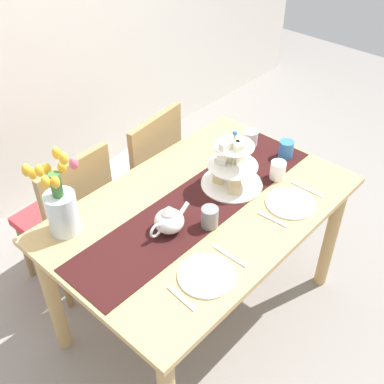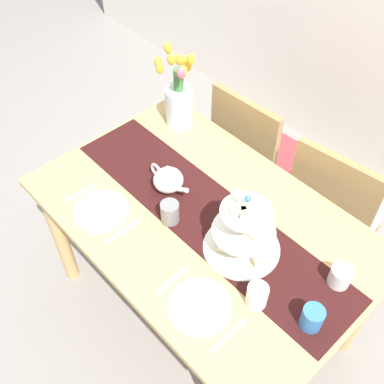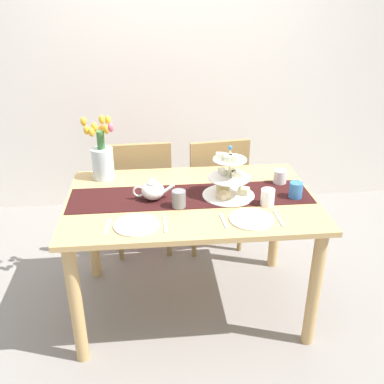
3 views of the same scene
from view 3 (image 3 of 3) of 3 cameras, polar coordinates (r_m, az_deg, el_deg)
The scene contains 19 objects.
ground_plane at distance 2.92m, azimuth -0.11°, elevation -14.47°, with size 8.00×8.00×0.00m, color gray.
room_wall_rear at distance 3.83m, azimuth -2.48°, elevation 16.87°, with size 6.00×0.08×2.60m, color silver.
dining_table at distance 2.55m, azimuth -0.13°, elevation -3.18°, with size 1.42×0.91×0.77m.
chair_left at distance 3.22m, azimuth -6.56°, elevation 0.10°, with size 0.44×0.44×0.91m.
chair_right at distance 3.25m, azimuth 2.96°, elevation 0.51°, with size 0.47×0.47×0.91m.
table_runner at distance 2.51m, azimuth -0.17°, elevation -0.53°, with size 1.39×0.32×0.00m, color black.
tiered_cake_stand at distance 2.48m, azimuth 4.87°, elevation 1.52°, with size 0.30×0.30×0.30m.
teapot at distance 2.46m, azimuth -5.16°, elevation 0.27°, with size 0.24×0.13×0.14m.
tulip_vase at distance 2.75m, azimuth -11.69°, elevation 4.58°, with size 0.20×0.19×0.42m.
cream_jug at distance 2.71m, azimuth 11.44°, elevation 1.97°, with size 0.08×0.08×0.09m, color white.
dinner_plate_left at distance 2.23m, azimuth -7.30°, elevation -4.30°, with size 0.23×0.23×0.01m, color white.
fork_left at distance 2.24m, azimuth -11.01°, elevation -4.48°, with size 0.02×0.15×0.01m, color silver.
knife_left at distance 2.23m, azimuth -3.56°, elevation -4.18°, with size 0.01×0.17×0.01m, color silver.
dinner_plate_right at distance 2.28m, azimuth 7.79°, elevation -3.56°, with size 0.23×0.23×0.01m, color white.
fork_right at distance 2.25m, azimuth 4.18°, elevation -3.80°, with size 0.02×0.15×0.01m, color silver.
knife_right at distance 2.32m, azimuth 11.28°, elevation -3.39°, with size 0.01×0.17×0.01m, color silver.
mug_grey at distance 2.37m, azimuth -1.74°, elevation -0.90°, with size 0.08×0.08×0.10m, color slate.
mug_white_text at distance 2.43m, azimuth 9.87°, elevation -0.69°, with size 0.08×0.08×0.10m, color white.
mug_orange at distance 2.54m, azimuth 13.42°, elevation 0.22°, with size 0.08×0.08×0.10m, color #3370B7.
Camera 3 is at (-0.21, -2.22, 1.88)m, focal length 40.77 mm.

